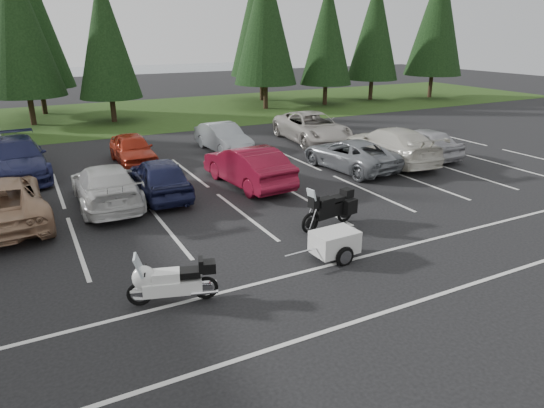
{
  "coord_description": "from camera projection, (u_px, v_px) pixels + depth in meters",
  "views": [
    {
      "loc": [
        -5.83,
        -13.15,
        5.95
      ],
      "look_at": [
        0.78,
        -0.5,
        0.83
      ],
      "focal_mm": 32.0,
      "sensor_mm": 36.0,
      "label": 1
    }
  ],
  "objects": [
    {
      "name": "car_near_8",
      "position": [
        422.0,
        142.0,
        23.97
      ],
      "size": [
        1.86,
        4.39,
        1.48
      ],
      "primitive_type": "imported",
      "rotation": [
        0.0,
        0.0,
        3.17
      ],
      "color": "#A9A9AE",
      "rests_on": "ground"
    },
    {
      "name": "conifer_6",
      "position": [
        265.0,
        20.0,
        36.92
      ],
      "size": [
        4.93,
        4.93,
        11.48
      ],
      "color": "#332316",
      "rests_on": "ground"
    },
    {
      "name": "conifer_back_c",
      "position": [
        261.0,
        12.0,
        41.45
      ],
      "size": [
        5.5,
        5.5,
        12.81
      ],
      "color": "#332316",
      "rests_on": "ground"
    },
    {
      "name": "grass_strip",
      "position": [
        108.0,
        117.0,
        35.54
      ],
      "size": [
        80.0,
        16.0,
        0.01
      ],
      "primitive_type": "cube",
      "color": "#233A12",
      "rests_on": "ground"
    },
    {
      "name": "touring_motorcycle",
      "position": [
        172.0,
        278.0,
        11.05
      ],
      "size": [
        2.4,
        1.34,
        1.27
      ],
      "primitive_type": null,
      "rotation": [
        0.0,
        0.0,
        -0.29
      ],
      "color": "white",
      "rests_on": "ground"
    },
    {
      "name": "ground",
      "position": [
        243.0,
        228.0,
        15.52
      ],
      "size": [
        120.0,
        120.0,
        0.0
      ],
      "primitive_type": "plane",
      "color": "black",
      "rests_on": "ground"
    },
    {
      "name": "car_far_1",
      "position": [
        16.0,
        158.0,
        20.6
      ],
      "size": [
        2.59,
        5.77,
        1.64
      ],
      "primitive_type": "imported",
      "rotation": [
        0.0,
        0.0,
        0.05
      ],
      "color": "#1C2047",
      "rests_on": "ground"
    },
    {
      "name": "conifer_back_b",
      "position": [
        31.0,
        18.0,
        34.44
      ],
      "size": [
        4.97,
        4.97,
        11.58
      ],
      "color": "#332316",
      "rests_on": "ground"
    },
    {
      "name": "car_near_5",
      "position": [
        248.0,
        166.0,
        19.54
      ],
      "size": [
        2.13,
        5.01,
        1.61
      ],
      "primitive_type": "imported",
      "rotation": [
        0.0,
        0.0,
        3.23
      ],
      "color": "maroon",
      "rests_on": "ground"
    },
    {
      "name": "car_near_2",
      "position": [
        0.0,
        201.0,
        15.53
      ],
      "size": [
        2.94,
        5.79,
        1.57
      ],
      "primitive_type": "imported",
      "rotation": [
        0.0,
        0.0,
        3.2
      ],
      "color": "tan",
      "rests_on": "ground"
    },
    {
      "name": "conifer_4",
      "position": [
        17.0,
        21.0,
        30.24
      ],
      "size": [
        4.8,
        4.8,
        11.17
      ],
      "color": "#332316",
      "rests_on": "ground"
    },
    {
      "name": "conifer_9",
      "position": [
        438.0,
        17.0,
        43.54
      ],
      "size": [
        5.19,
        5.19,
        12.1
      ],
      "color": "#332316",
      "rests_on": "ground"
    },
    {
      "name": "car_near_4",
      "position": [
        159.0,
        177.0,
        18.24
      ],
      "size": [
        2.0,
        4.52,
        1.51
      ],
      "primitive_type": "imported",
      "rotation": [
        0.0,
        0.0,
        3.09
      ],
      "color": "#181C3D",
      "rests_on": "ground"
    },
    {
      "name": "conifer_5",
      "position": [
        105.0,
        36.0,
        31.64
      ],
      "size": [
        4.14,
        4.14,
        9.63
      ],
      "color": "#332316",
      "rests_on": "ground"
    },
    {
      "name": "car_near_3",
      "position": [
        106.0,
        185.0,
        17.29
      ],
      "size": [
        2.19,
        5.15,
        1.48
      ],
      "primitive_type": "imported",
      "rotation": [
        0.0,
        0.0,
        3.12
      ],
      "color": "silver",
      "rests_on": "ground"
    },
    {
      "name": "conifer_8",
      "position": [
        375.0,
        28.0,
        42.32
      ],
      "size": [
        4.53,
        4.53,
        10.56
      ],
      "color": "#332316",
      "rests_on": "ground"
    },
    {
      "name": "adventure_motorcycle",
      "position": [
        328.0,
        206.0,
        15.31
      ],
      "size": [
        2.51,
        1.23,
        1.46
      ],
      "primitive_type": null,
      "rotation": [
        0.0,
        0.0,
        0.17
      ],
      "color": "black",
      "rests_on": "ground"
    },
    {
      "name": "car_near_6",
      "position": [
        350.0,
        154.0,
        21.87
      ],
      "size": [
        2.74,
        5.11,
        1.36
      ],
      "primitive_type": "imported",
      "rotation": [
        0.0,
        0.0,
        3.24
      ],
      "color": "gray",
      "rests_on": "ground"
    },
    {
      "name": "conifer_7",
      "position": [
        327.0,
        32.0,
        39.37
      ],
      "size": [
        4.27,
        4.27,
        9.94
      ],
      "color": "#332316",
      "rests_on": "ground"
    },
    {
      "name": "cargo_trailer",
      "position": [
        334.0,
        245.0,
        13.29
      ],
      "size": [
        1.82,
        1.07,
        0.82
      ],
      "primitive_type": null,
      "rotation": [
        0.0,
        0.0,
        0.04
      ],
      "color": "silver",
      "rests_on": "ground"
    },
    {
      "name": "car_near_7",
      "position": [
        390.0,
        145.0,
        23.0
      ],
      "size": [
        2.82,
        5.92,
        1.67
      ],
      "primitive_type": "imported",
      "rotation": [
        0.0,
        0.0,
        3.05
      ],
      "color": "beige",
      "rests_on": "ground"
    },
    {
      "name": "lake_water",
      "position": [
        97.0,
        79.0,
        63.16
      ],
      "size": [
        70.0,
        50.0,
        0.02
      ],
      "primitive_type": "cube",
      "color": "slate",
      "rests_on": "ground"
    },
    {
      "name": "car_far_3",
      "position": [
        223.0,
        138.0,
        25.1
      ],
      "size": [
        1.74,
        4.41,
        1.43
      ],
      "primitive_type": "imported",
      "rotation": [
        0.0,
        0.0,
        0.05
      ],
      "color": "gray",
      "rests_on": "ground"
    },
    {
      "name": "car_far_4",
      "position": [
        312.0,
        127.0,
        27.2
      ],
      "size": [
        3.28,
        6.15,
        1.64
      ],
      "primitive_type": "imported",
      "rotation": [
        0.0,
        0.0,
        -0.1
      ],
      "color": "#B3ADA4",
      "rests_on": "ground"
    },
    {
      "name": "stall_markings",
      "position": [
        220.0,
        208.0,
        17.18
      ],
      "size": [
        32.0,
        16.0,
        0.01
      ],
      "primitive_type": "cube",
      "color": "silver",
      "rests_on": "ground"
    },
    {
      "name": "car_far_2",
      "position": [
        133.0,
        149.0,
        22.73
      ],
      "size": [
        1.67,
        4.14,
        1.41
      ],
      "primitive_type": "imported",
      "rotation": [
        0.0,
        0.0,
        -0.0
      ],
      "color": "#A02614",
      "rests_on": "ground"
    }
  ]
}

